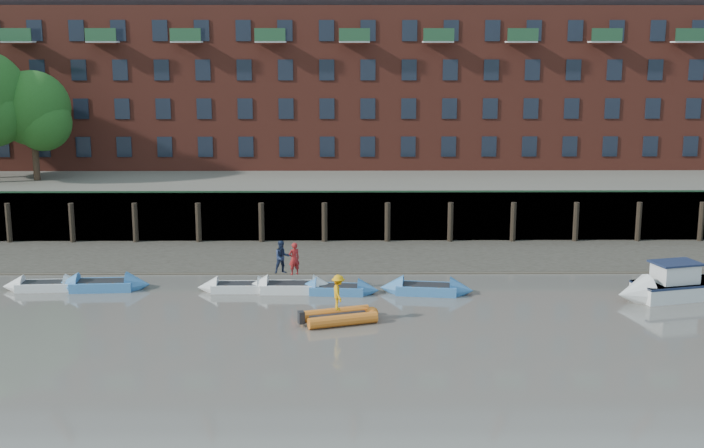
{
  "coord_description": "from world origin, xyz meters",
  "views": [
    {
      "loc": [
        -0.78,
        -33.06,
        12.33
      ],
      "look_at": [
        -0.35,
        12.0,
        3.2
      ],
      "focal_mm": 45.0,
      "sensor_mm": 36.0,
      "label": 1
    }
  ],
  "objects_px": {
    "motor_launch": "(664,287)",
    "person_rower_a": "(294,259)",
    "rib_tender": "(342,316)",
    "person_rib_crew": "(338,293)",
    "person_rower_b": "(282,257)",
    "rowboat_0": "(44,286)",
    "rowboat_1": "(103,285)",
    "rowboat_4": "(337,289)",
    "rowboat_3": "(290,287)",
    "rowboat_5": "(426,289)",
    "rowboat_2": "(238,287)"
  },
  "relations": [
    {
      "from": "person_rower_a",
      "to": "rib_tender",
      "type": "bearing_deg",
      "value": 86.21
    },
    {
      "from": "rowboat_3",
      "to": "person_rower_b",
      "type": "bearing_deg",
      "value": 145.95
    },
    {
      "from": "rowboat_3",
      "to": "motor_launch",
      "type": "relative_size",
      "value": 0.76
    },
    {
      "from": "rowboat_3",
      "to": "rowboat_4",
      "type": "height_order",
      "value": "rowboat_3"
    },
    {
      "from": "rowboat_1",
      "to": "motor_launch",
      "type": "relative_size",
      "value": 0.81
    },
    {
      "from": "rowboat_0",
      "to": "rowboat_1",
      "type": "distance_m",
      "value": 3.0
    },
    {
      "from": "person_rower_a",
      "to": "rowboat_0",
      "type": "bearing_deg",
      "value": -31.49
    },
    {
      "from": "motor_launch",
      "to": "person_rower_b",
      "type": "height_order",
      "value": "person_rower_b"
    },
    {
      "from": "motor_launch",
      "to": "person_rower_a",
      "type": "height_order",
      "value": "person_rower_a"
    },
    {
      "from": "rowboat_4",
      "to": "person_rib_crew",
      "type": "height_order",
      "value": "person_rib_crew"
    },
    {
      "from": "person_rower_b",
      "to": "motor_launch",
      "type": "bearing_deg",
      "value": -24.0
    },
    {
      "from": "rowboat_5",
      "to": "rowboat_2",
      "type": "bearing_deg",
      "value": -175.44
    },
    {
      "from": "rowboat_0",
      "to": "rowboat_3",
      "type": "xyz_separation_m",
      "value": [
        12.7,
        -0.5,
        0.02
      ]
    },
    {
      "from": "rib_tender",
      "to": "person_rib_crew",
      "type": "distance_m",
      "value": 1.13
    },
    {
      "from": "rowboat_1",
      "to": "person_rib_crew",
      "type": "relative_size",
      "value": 3.0
    },
    {
      "from": "person_rower_b",
      "to": "rowboat_4",
      "type": "bearing_deg",
      "value": -31.46
    },
    {
      "from": "rowboat_2",
      "to": "person_rower_b",
      "type": "relative_size",
      "value": 2.42
    },
    {
      "from": "motor_launch",
      "to": "person_rib_crew",
      "type": "bearing_deg",
      "value": -2.49
    },
    {
      "from": "rowboat_0",
      "to": "person_rower_a",
      "type": "xyz_separation_m",
      "value": [
        12.9,
        -0.47,
        1.52
      ]
    },
    {
      "from": "person_rower_b",
      "to": "person_rib_crew",
      "type": "distance_m",
      "value": 6.07
    },
    {
      "from": "rowboat_1",
      "to": "rowboat_5",
      "type": "height_order",
      "value": "rowboat_1"
    },
    {
      "from": "rowboat_4",
      "to": "motor_launch",
      "type": "bearing_deg",
      "value": 0.74
    },
    {
      "from": "motor_launch",
      "to": "person_rower_a",
      "type": "relative_size",
      "value": 3.65
    },
    {
      "from": "rowboat_2",
      "to": "motor_launch",
      "type": "height_order",
      "value": "motor_launch"
    },
    {
      "from": "rowboat_1",
      "to": "rowboat_3",
      "type": "bearing_deg",
      "value": -6.2
    },
    {
      "from": "person_rib_crew",
      "to": "rowboat_3",
      "type": "bearing_deg",
      "value": 19.2
    },
    {
      "from": "rib_tender",
      "to": "rowboat_2",
      "type": "bearing_deg",
      "value": 117.12
    },
    {
      "from": "rowboat_4",
      "to": "rowboat_3",
      "type": "bearing_deg",
      "value": 176.5
    },
    {
      "from": "rowboat_2",
      "to": "motor_launch",
      "type": "relative_size",
      "value": 0.68
    },
    {
      "from": "rowboat_0",
      "to": "rib_tender",
      "type": "bearing_deg",
      "value": -23.52
    },
    {
      "from": "person_rower_a",
      "to": "rowboat_4",
      "type": "bearing_deg",
      "value": 140.64
    },
    {
      "from": "rowboat_4",
      "to": "rib_tender",
      "type": "height_order",
      "value": "rowboat_4"
    },
    {
      "from": "rowboat_0",
      "to": "person_rower_b",
      "type": "distance_m",
      "value": 12.37
    },
    {
      "from": "rowboat_1",
      "to": "rowboat_5",
      "type": "distance_m",
      "value": 16.64
    },
    {
      "from": "rowboat_3",
      "to": "rowboat_4",
      "type": "xyz_separation_m",
      "value": [
        2.39,
        -0.35,
        -0.02
      ]
    },
    {
      "from": "rowboat_3",
      "to": "rowboat_5",
      "type": "relative_size",
      "value": 0.95
    },
    {
      "from": "motor_launch",
      "to": "rowboat_2",
      "type": "bearing_deg",
      "value": -19.28
    },
    {
      "from": "rowboat_2",
      "to": "rib_tender",
      "type": "bearing_deg",
      "value": -44.9
    },
    {
      "from": "rowboat_3",
      "to": "rib_tender",
      "type": "bearing_deg",
      "value": -61.73
    },
    {
      "from": "rowboat_1",
      "to": "rib_tender",
      "type": "distance_m",
      "value": 13.52
    },
    {
      "from": "person_rower_a",
      "to": "person_rower_b",
      "type": "distance_m",
      "value": 0.69
    },
    {
      "from": "rowboat_0",
      "to": "rowboat_4",
      "type": "distance_m",
      "value": 15.11
    },
    {
      "from": "motor_launch",
      "to": "person_rower_a",
      "type": "distance_m",
      "value": 18.46
    },
    {
      "from": "rowboat_3",
      "to": "person_rib_crew",
      "type": "relative_size",
      "value": 2.83
    },
    {
      "from": "rowboat_1",
      "to": "person_rower_a",
      "type": "xyz_separation_m",
      "value": [
        9.91,
        -0.44,
        1.49
      ]
    },
    {
      "from": "motor_launch",
      "to": "person_rib_crew",
      "type": "xyz_separation_m",
      "value": [
        -16.09,
        -3.49,
        0.78
      ]
    },
    {
      "from": "rib_tender",
      "to": "person_rower_a",
      "type": "bearing_deg",
      "value": 96.96
    },
    {
      "from": "rowboat_0",
      "to": "rowboat_4",
      "type": "relative_size",
      "value": 0.99
    },
    {
      "from": "rowboat_5",
      "to": "motor_launch",
      "type": "bearing_deg",
      "value": 2.28
    },
    {
      "from": "rowboat_1",
      "to": "rowboat_4",
      "type": "bearing_deg",
      "value": -7.32
    }
  ]
}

